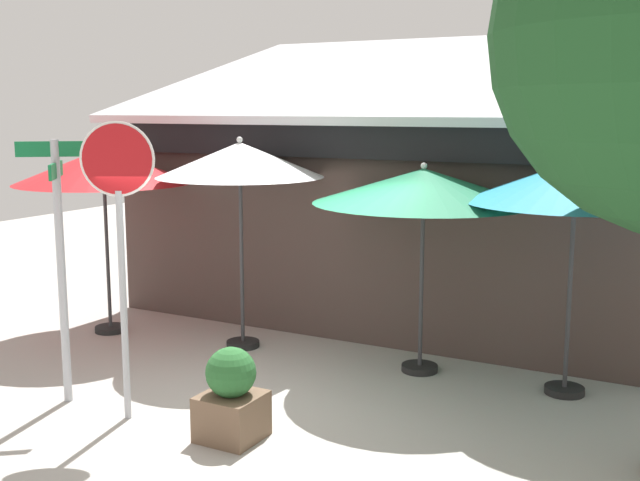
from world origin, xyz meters
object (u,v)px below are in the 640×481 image
at_px(stop_sign, 120,217).
at_px(patio_umbrella_forest_green_right, 424,187).
at_px(patio_umbrella_teal_far_right, 576,183).
at_px(street_sign_post, 60,245).
at_px(sidewalk_planter, 231,397).
at_px(patio_umbrella_crimson_left, 103,167).
at_px(patio_umbrella_ivory_center, 240,161).

bearing_deg(stop_sign, patio_umbrella_forest_green_right, 53.12).
bearing_deg(patio_umbrella_teal_far_right, patio_umbrella_forest_green_right, -177.99).
distance_m(street_sign_post, sidewalk_planter, 2.51).
distance_m(street_sign_post, patio_umbrella_forest_green_right, 4.11).
height_order(patio_umbrella_teal_far_right, sidewalk_planter, patio_umbrella_teal_far_right).
xyz_separation_m(stop_sign, patio_umbrella_forest_green_right, (2.11, 2.81, 0.15)).
xyz_separation_m(patio_umbrella_crimson_left, sidewalk_planter, (3.64, -2.22, -1.93)).
distance_m(street_sign_post, patio_umbrella_crimson_left, 2.78).
xyz_separation_m(patio_umbrella_ivory_center, patio_umbrella_teal_far_right, (4.15, 0.26, -0.11)).
xyz_separation_m(patio_umbrella_ivory_center, sidewalk_planter, (1.57, -2.52, -2.06)).
height_order(stop_sign, patio_umbrella_forest_green_right, stop_sign).
relative_size(stop_sign, patio_umbrella_teal_far_right, 1.13).
bearing_deg(patio_umbrella_crimson_left, patio_umbrella_teal_far_right, 5.14).
distance_m(street_sign_post, patio_umbrella_teal_far_right, 5.53).
distance_m(stop_sign, patio_umbrella_forest_green_right, 3.52).
xyz_separation_m(street_sign_post, patio_umbrella_ivory_center, (0.57, 2.55, 0.75)).
xyz_separation_m(patio_umbrella_forest_green_right, patio_umbrella_teal_far_right, (1.71, 0.06, 0.12)).
bearing_deg(sidewalk_planter, patio_umbrella_teal_far_right, 47.14).
bearing_deg(sidewalk_planter, stop_sign, -175.78).
height_order(street_sign_post, patio_umbrella_ivory_center, street_sign_post).
distance_m(stop_sign, patio_umbrella_teal_far_right, 4.78).
relative_size(patio_umbrella_forest_green_right, patio_umbrella_teal_far_right, 0.98).
xyz_separation_m(patio_umbrella_crimson_left, patio_umbrella_forest_green_right, (4.52, 0.50, -0.11)).
distance_m(patio_umbrella_teal_far_right, sidewalk_planter, 4.26).
distance_m(patio_umbrella_forest_green_right, patio_umbrella_teal_far_right, 1.71).
bearing_deg(patio_umbrella_teal_far_right, sidewalk_planter, -132.86).
distance_m(stop_sign, sidewalk_planter, 2.08).
bearing_deg(patio_umbrella_forest_green_right, patio_umbrella_ivory_center, -175.37).
bearing_deg(sidewalk_planter, patio_umbrella_forest_green_right, 72.20).
height_order(patio_umbrella_crimson_left, patio_umbrella_teal_far_right, patio_umbrella_teal_far_right).
bearing_deg(patio_umbrella_ivory_center, stop_sign, -82.64).
xyz_separation_m(street_sign_post, patio_umbrella_forest_green_right, (3.02, 2.75, 0.52)).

